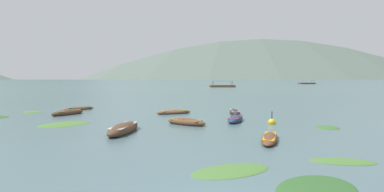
{
  "coord_description": "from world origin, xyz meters",
  "views": [
    {
      "loc": [
        -0.57,
        -6.15,
        3.17
      ],
      "look_at": [
        -1.61,
        45.07,
        0.05
      ],
      "focal_mm": 26.72,
      "sensor_mm": 36.0,
      "label": 1
    }
  ],
  "objects_px": {
    "rowboat_3": "(68,113)",
    "rowboat_7": "(270,138)",
    "rowboat_5": "(235,112)",
    "ferry_0": "(307,83)",
    "rowboat_4": "(235,119)",
    "rowboat_1": "(186,122)",
    "rowboat_6": "(174,112)",
    "ferry_1": "(222,86)",
    "rowboat_0": "(123,129)",
    "mooring_buoy": "(272,122)",
    "rowboat_2": "(79,109)"
  },
  "relations": [
    {
      "from": "rowboat_5",
      "to": "ferry_0",
      "type": "distance_m",
      "value": 157.9
    },
    {
      "from": "rowboat_0",
      "to": "rowboat_1",
      "type": "xyz_separation_m",
      "value": [
        3.58,
        2.94,
        -0.04
      ]
    },
    {
      "from": "rowboat_5",
      "to": "mooring_buoy",
      "type": "height_order",
      "value": "mooring_buoy"
    },
    {
      "from": "rowboat_6",
      "to": "ferry_1",
      "type": "bearing_deg",
      "value": 82.05
    },
    {
      "from": "rowboat_3",
      "to": "ferry_0",
      "type": "relative_size",
      "value": 0.32
    },
    {
      "from": "rowboat_2",
      "to": "rowboat_5",
      "type": "relative_size",
      "value": 0.89
    },
    {
      "from": "rowboat_0",
      "to": "rowboat_6",
      "type": "relative_size",
      "value": 1.22
    },
    {
      "from": "rowboat_4",
      "to": "mooring_buoy",
      "type": "xyz_separation_m",
      "value": [
        2.4,
        -1.11,
        -0.06
      ]
    },
    {
      "from": "rowboat_3",
      "to": "rowboat_7",
      "type": "distance_m",
      "value": 18.29
    },
    {
      "from": "mooring_buoy",
      "to": "rowboat_1",
      "type": "bearing_deg",
      "value": -176.01
    },
    {
      "from": "rowboat_1",
      "to": "rowboat_2",
      "type": "bearing_deg",
      "value": 141.23
    },
    {
      "from": "rowboat_5",
      "to": "rowboat_2",
      "type": "bearing_deg",
      "value": 169.63
    },
    {
      "from": "rowboat_1",
      "to": "ferry_0",
      "type": "distance_m",
      "value": 165.26
    },
    {
      "from": "ferry_0",
      "to": "mooring_buoy",
      "type": "distance_m",
      "value": 162.58
    },
    {
      "from": "ferry_1",
      "to": "rowboat_0",
      "type": "bearing_deg",
      "value": -98.54
    },
    {
      "from": "rowboat_3",
      "to": "ferry_1",
      "type": "distance_m",
      "value": 84.79
    },
    {
      "from": "rowboat_5",
      "to": "rowboat_7",
      "type": "xyz_separation_m",
      "value": [
        0.32,
        -11.33,
        -0.03
      ]
    },
    {
      "from": "rowboat_5",
      "to": "ferry_1",
      "type": "xyz_separation_m",
      "value": [
        5.85,
        81.22,
        0.29
      ]
    },
    {
      "from": "ferry_0",
      "to": "rowboat_2",
      "type": "bearing_deg",
      "value": -118.34
    },
    {
      "from": "rowboat_2",
      "to": "rowboat_6",
      "type": "distance_m",
      "value": 10.33
    },
    {
      "from": "rowboat_1",
      "to": "rowboat_7",
      "type": "bearing_deg",
      "value": -48.83
    },
    {
      "from": "mooring_buoy",
      "to": "rowboat_7",
      "type": "bearing_deg",
      "value": -105.57
    },
    {
      "from": "mooring_buoy",
      "to": "rowboat_5",
      "type": "bearing_deg",
      "value": 107.68
    },
    {
      "from": "rowboat_6",
      "to": "mooring_buoy",
      "type": "relative_size",
      "value": 3.22
    },
    {
      "from": "rowboat_2",
      "to": "rowboat_5",
      "type": "bearing_deg",
      "value": -10.37
    },
    {
      "from": "rowboat_0",
      "to": "rowboat_1",
      "type": "height_order",
      "value": "rowboat_0"
    },
    {
      "from": "rowboat_3",
      "to": "rowboat_4",
      "type": "xyz_separation_m",
      "value": [
        14.25,
        -3.68,
        -0.01
      ]
    },
    {
      "from": "rowboat_0",
      "to": "rowboat_4",
      "type": "relative_size",
      "value": 1.24
    },
    {
      "from": "rowboat_5",
      "to": "ferry_1",
      "type": "relative_size",
      "value": 0.32
    },
    {
      "from": "rowboat_0",
      "to": "rowboat_2",
      "type": "xyz_separation_m",
      "value": [
        -7.69,
        11.99,
        -0.08
      ]
    },
    {
      "from": "rowboat_3",
      "to": "rowboat_4",
      "type": "bearing_deg",
      "value": -14.46
    },
    {
      "from": "rowboat_2",
      "to": "ferry_0",
      "type": "xyz_separation_m",
      "value": [
        76.91,
        142.61,
        0.31
      ]
    },
    {
      "from": "rowboat_1",
      "to": "rowboat_3",
      "type": "bearing_deg",
      "value": 153.95
    },
    {
      "from": "ferry_1",
      "to": "rowboat_7",
      "type": "bearing_deg",
      "value": -93.42
    },
    {
      "from": "ferry_0",
      "to": "mooring_buoy",
      "type": "relative_size",
      "value": 9.62
    },
    {
      "from": "rowboat_0",
      "to": "rowboat_3",
      "type": "xyz_separation_m",
      "value": [
        -7.07,
        8.15,
        -0.03
      ]
    },
    {
      "from": "rowboat_1",
      "to": "rowboat_6",
      "type": "relative_size",
      "value": 0.93
    },
    {
      "from": "rowboat_4",
      "to": "rowboat_5",
      "type": "xyz_separation_m",
      "value": [
        0.54,
        4.7,
        -0.02
      ]
    },
    {
      "from": "rowboat_2",
      "to": "rowboat_4",
      "type": "bearing_deg",
      "value": -26.83
    },
    {
      "from": "rowboat_6",
      "to": "rowboat_2",
      "type": "bearing_deg",
      "value": 163.44
    },
    {
      "from": "rowboat_2",
      "to": "ferry_0",
      "type": "relative_size",
      "value": 0.27
    },
    {
      "from": "rowboat_5",
      "to": "rowboat_7",
      "type": "bearing_deg",
      "value": -88.4
    },
    {
      "from": "rowboat_4",
      "to": "rowboat_5",
      "type": "height_order",
      "value": "rowboat_4"
    },
    {
      "from": "rowboat_0",
      "to": "ferry_0",
      "type": "height_order",
      "value": "ferry_0"
    },
    {
      "from": "rowboat_6",
      "to": "ferry_0",
      "type": "bearing_deg",
      "value": 65.28
    },
    {
      "from": "rowboat_1",
      "to": "ferry_0",
      "type": "relative_size",
      "value": 0.31
    },
    {
      "from": "rowboat_0",
      "to": "mooring_buoy",
      "type": "bearing_deg",
      "value": 19.34
    },
    {
      "from": "rowboat_3",
      "to": "mooring_buoy",
      "type": "distance_m",
      "value": 17.32
    },
    {
      "from": "rowboat_4",
      "to": "rowboat_7",
      "type": "relative_size",
      "value": 0.98
    },
    {
      "from": "rowboat_3",
      "to": "rowboat_6",
      "type": "relative_size",
      "value": 0.96
    }
  ]
}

